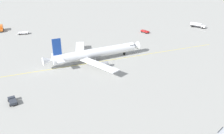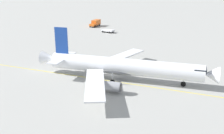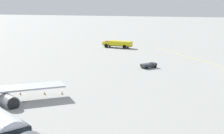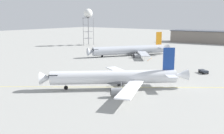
# 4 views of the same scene
# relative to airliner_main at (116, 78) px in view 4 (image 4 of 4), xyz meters

# --- Properties ---
(ground_plane) EXTENTS (600.00, 600.00, 0.00)m
(ground_plane) POSITION_rel_airliner_main_xyz_m (-4.36, 0.52, -3.10)
(ground_plane) COLOR #9E9E99
(airliner_main) EXTENTS (32.56, 29.65, 11.29)m
(airliner_main) POSITION_rel_airliner_main_xyz_m (0.00, 0.00, 0.00)
(airliner_main) COLOR white
(airliner_main) RESTS_ON ground_plane
(airliner_secondary) EXTENTS (31.76, 39.23, 11.99)m
(airliner_secondary) POSITION_rel_airliner_main_xyz_m (31.33, -54.30, -0.38)
(airliner_secondary) COLOR #B2B7C1
(airliner_secondary) RESTS_ON ground_plane
(baggage_truck_truck) EXTENTS (4.19, 4.09, 1.22)m
(baggage_truck_truck) POSITION_rel_airliner_main_xyz_m (-12.48, -34.66, -2.39)
(baggage_truck_truck) COLOR #232326
(baggage_truck_truck) RESTS_ON ground_plane
(radar_tower) EXTENTS (6.07, 6.07, 24.58)m
(radar_tower) POSITION_rel_airliner_main_xyz_m (82.49, -79.07, 17.47)
(radar_tower) COLOR slate
(radar_tower) RESTS_ON ground_plane
(terminal_shed) EXTENTS (53.74, 24.81, 9.08)m
(terminal_shed) POSITION_rel_airliner_main_xyz_m (22.18, -144.03, 1.46)
(terminal_shed) COLOR gray
(terminal_shed) RESTS_ON ground_plane
(taxiway_centreline) EXTENTS (97.51, 72.62, 0.01)m
(taxiway_centreline) POSITION_rel_airliner_main_xyz_m (-1.18, -2.91, -3.10)
(taxiway_centreline) COLOR yellow
(taxiway_centreline) RESTS_ON ground_plane
(safety_cone_near) EXTENTS (0.36, 0.36, 0.55)m
(safety_cone_near) POSITION_rel_airliner_main_xyz_m (15.85, -45.30, -2.83)
(safety_cone_near) COLOR orange
(safety_cone_near) RESTS_ON ground_plane
(safety_cone_mid) EXTENTS (0.36, 0.36, 0.55)m
(safety_cone_mid) POSITION_rel_airliner_main_xyz_m (16.86, -48.28, -2.83)
(safety_cone_mid) COLOR orange
(safety_cone_mid) RESTS_ON ground_plane
(safety_cone_far) EXTENTS (0.36, 0.36, 0.55)m
(safety_cone_far) POSITION_rel_airliner_main_xyz_m (18.27, -52.46, -2.83)
(safety_cone_far) COLOR orange
(safety_cone_far) RESTS_ON ground_plane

